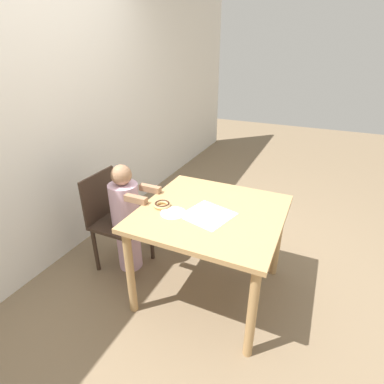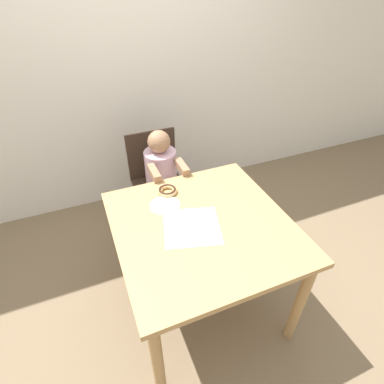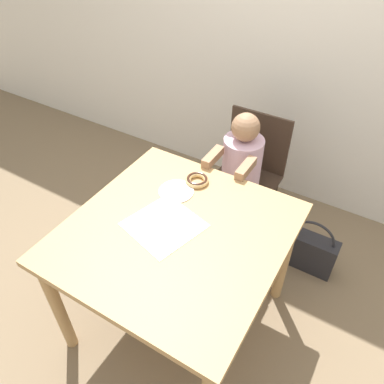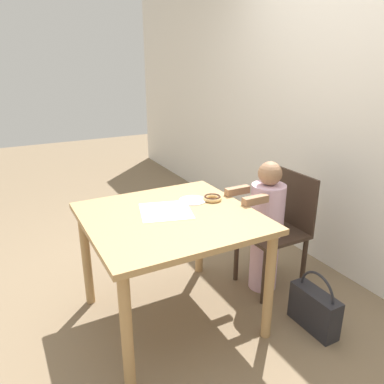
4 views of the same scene
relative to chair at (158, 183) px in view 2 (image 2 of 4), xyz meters
name	(u,v)px [view 2 (image 2 of 4)]	position (x,y,z in m)	size (l,w,h in m)	color
ground_plane	(200,300)	(0.01, -0.87, -0.45)	(12.00, 12.00, 0.00)	#7A664C
wall_back	(132,65)	(0.01, 0.57, 0.80)	(8.00, 0.05, 2.50)	silver
dining_table	(202,237)	(0.01, -0.87, 0.19)	(0.97, 1.00, 0.74)	tan
chair	(158,183)	(0.00, 0.00, 0.00)	(0.40, 0.42, 0.86)	#38281E
child_figure	(162,187)	(0.00, -0.12, 0.04)	(0.25, 0.40, 0.97)	silver
donut	(167,191)	(-0.08, -0.52, 0.31)	(0.12, 0.12, 0.03)	#DBB270
napkin	(192,227)	(-0.05, -0.87, 0.29)	(0.38, 0.38, 0.00)	white
handbag	(219,205)	(0.52, -0.12, -0.31)	(0.34, 0.12, 0.40)	#232328
plate	(165,205)	(-0.13, -0.64, 0.29)	(0.18, 0.18, 0.01)	white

